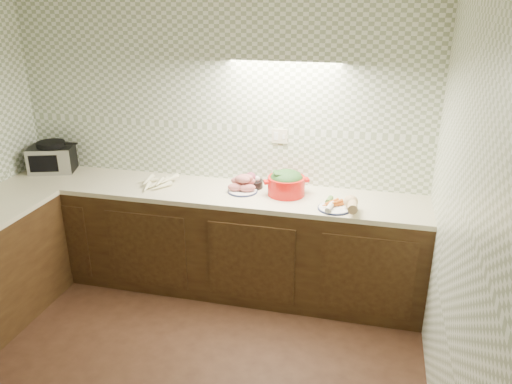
% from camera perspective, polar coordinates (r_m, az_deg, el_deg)
% --- Properties ---
extents(room, '(3.60, 3.60, 2.60)m').
position_cam_1_polar(room, '(2.65, -16.67, 3.45)').
color(room, black).
rests_on(room, ground).
extents(counter, '(3.60, 3.60, 0.90)m').
position_cam_1_polar(counter, '(3.99, -18.65, -9.11)').
color(counter, black).
rests_on(counter, ground).
extents(toaster_oven, '(0.46, 0.40, 0.27)m').
position_cam_1_polar(toaster_oven, '(4.95, -22.24, 3.69)').
color(toaster_oven, black).
rests_on(toaster_oven, counter).
extents(parsnip_pile, '(0.39, 0.36, 0.07)m').
position_cam_1_polar(parsnip_pile, '(4.31, -11.86, 1.00)').
color(parsnip_pile, '#F1ECC0').
rests_on(parsnip_pile, counter).
extents(sweet_potato_plate, '(0.25, 0.25, 0.15)m').
position_cam_1_polar(sweet_potato_plate, '(4.10, -1.53, 0.81)').
color(sweet_potato_plate, '#171D3F').
rests_on(sweet_potato_plate, counter).
extents(onion_bowl, '(0.17, 0.17, 0.13)m').
position_cam_1_polar(onion_bowl, '(4.19, -0.42, 1.17)').
color(onion_bowl, black).
rests_on(onion_bowl, counter).
extents(dutch_oven, '(0.40, 0.40, 0.21)m').
position_cam_1_polar(dutch_oven, '(4.03, 3.49, 1.06)').
color(dutch_oven, red).
rests_on(dutch_oven, counter).
extents(veg_plate, '(0.31, 0.26, 0.12)m').
position_cam_1_polar(veg_plate, '(3.82, 9.78, -1.38)').
color(veg_plate, '#171D3F').
rests_on(veg_plate, counter).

